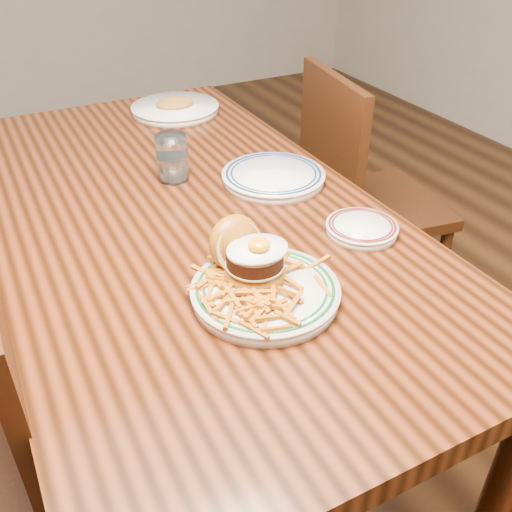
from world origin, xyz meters
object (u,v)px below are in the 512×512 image
chair_right (359,196)px  main_plate (260,279)px  side_plate (362,228)px  table (184,238)px

chair_right → main_plate: 1.00m
main_plate → side_plate: size_ratio=1.84×
chair_right → main_plate: bearing=50.6°
main_plate → chair_right: bearing=34.1°
side_plate → chair_right: bearing=29.7°
side_plate → main_plate: bearing=174.4°
chair_right → table: bearing=28.2°
table → main_plate: bearing=-88.9°
main_plate → side_plate: 0.31m
table → chair_right: 0.78m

